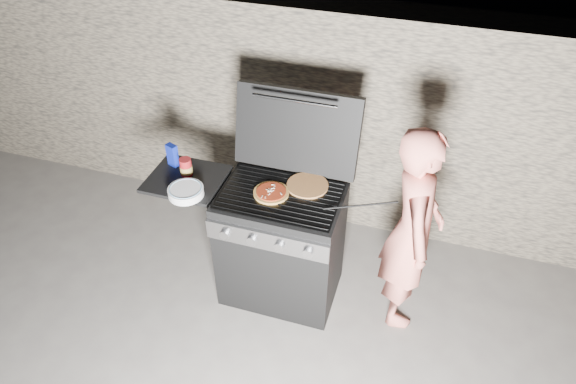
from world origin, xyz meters
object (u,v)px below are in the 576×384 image
(gas_grill, at_px, (248,238))
(sauce_jar, at_px, (186,167))
(person, at_px, (412,231))
(pizza_topped, at_px, (271,192))

(gas_grill, distance_m, sauce_jar, 0.67)
(sauce_jar, bearing_deg, gas_grill, -4.41)
(gas_grill, relative_size, person, 0.89)
(gas_grill, distance_m, person, 1.15)
(gas_grill, xyz_separation_m, pizza_topped, (0.19, -0.00, 0.47))
(pizza_topped, xyz_separation_m, person, (0.91, 0.10, -0.17))
(gas_grill, height_order, person, person)
(pizza_topped, height_order, person, person)
(gas_grill, bearing_deg, person, 4.80)
(gas_grill, distance_m, pizza_topped, 0.50)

